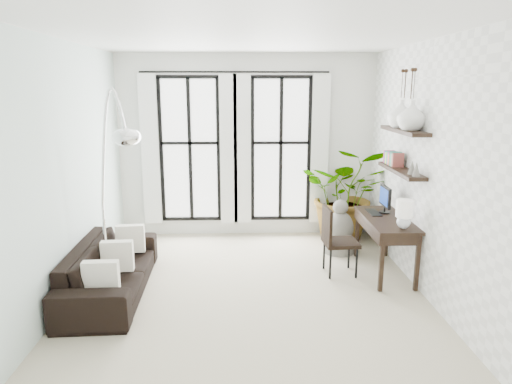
{
  "coord_description": "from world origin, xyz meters",
  "views": [
    {
      "loc": [
        -0.08,
        -5.54,
        2.61
      ],
      "look_at": [
        0.1,
        0.3,
        1.28
      ],
      "focal_mm": 32.0,
      "sensor_mm": 36.0,
      "label": 1
    }
  ],
  "objects_px": {
    "plant": "(346,193)",
    "desk": "(387,223)",
    "arc_lamp": "(114,156)",
    "sofa": "(111,269)",
    "desk_chair": "(335,236)",
    "buddha": "(340,230)"
  },
  "relations": [
    {
      "from": "plant",
      "to": "desk",
      "type": "bearing_deg",
      "value": -82.38
    },
    {
      "from": "desk",
      "to": "arc_lamp",
      "type": "relative_size",
      "value": 0.53
    },
    {
      "from": "sofa",
      "to": "plant",
      "type": "bearing_deg",
      "value": -61.6
    },
    {
      "from": "sofa",
      "to": "desk_chair",
      "type": "relative_size",
      "value": 2.27
    },
    {
      "from": "desk_chair",
      "to": "buddha",
      "type": "height_order",
      "value": "desk_chair"
    },
    {
      "from": "plant",
      "to": "desk",
      "type": "xyz_separation_m",
      "value": [
        0.21,
        -1.59,
        -0.07
      ]
    },
    {
      "from": "sofa",
      "to": "desk_chair",
      "type": "distance_m",
      "value": 3.08
    },
    {
      "from": "plant",
      "to": "buddha",
      "type": "bearing_deg",
      "value": -109.65
    },
    {
      "from": "desk_chair",
      "to": "buddha",
      "type": "distance_m",
      "value": 0.93
    },
    {
      "from": "plant",
      "to": "buddha",
      "type": "height_order",
      "value": "plant"
    },
    {
      "from": "sofa",
      "to": "arc_lamp",
      "type": "relative_size",
      "value": 0.85
    },
    {
      "from": "desk_chair",
      "to": "sofa",
      "type": "bearing_deg",
      "value": -173.55
    },
    {
      "from": "desk",
      "to": "plant",
      "type": "bearing_deg",
      "value": 97.62
    },
    {
      "from": "arc_lamp",
      "to": "buddha",
      "type": "height_order",
      "value": "arc_lamp"
    },
    {
      "from": "sofa",
      "to": "desk",
      "type": "xyz_separation_m",
      "value": [
        3.74,
        0.5,
        0.43
      ]
    },
    {
      "from": "desk",
      "to": "buddha",
      "type": "height_order",
      "value": "desk"
    },
    {
      "from": "sofa",
      "to": "buddha",
      "type": "relative_size",
      "value": 2.54
    },
    {
      "from": "plant",
      "to": "desk_chair",
      "type": "relative_size",
      "value": 1.67
    },
    {
      "from": "plant",
      "to": "desk_chair",
      "type": "xyz_separation_m",
      "value": [
        -0.51,
        -1.57,
        -0.26
      ]
    },
    {
      "from": "desk_chair",
      "to": "arc_lamp",
      "type": "xyz_separation_m",
      "value": [
        -2.91,
        -0.41,
        1.23
      ]
    },
    {
      "from": "desk",
      "to": "desk_chair",
      "type": "height_order",
      "value": "desk"
    },
    {
      "from": "plant",
      "to": "desk",
      "type": "distance_m",
      "value": 1.61
    }
  ]
}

